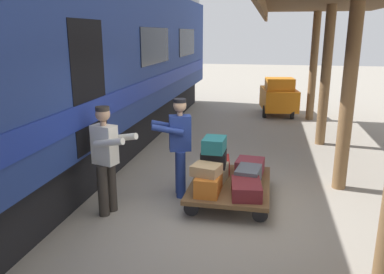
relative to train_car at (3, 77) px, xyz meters
The scene contains 15 objects.
ground_plane 4.26m from the train_car, behind, with size 60.00×60.00×0.00m, color gray.
train_car is the anchor object (origin of this frame).
luggage_cart 4.11m from the train_car, behind, with size 1.31×1.82×0.31m.
suitcase_slate_roller 4.31m from the train_car, behind, with size 0.37×0.54×0.28m, color #4C515B.
suitcase_maroon_trunk 4.28m from the train_car, behind, with size 0.45×0.64×0.22m, color maroon.
suitcase_cream_canvas 3.77m from the train_car, behind, with size 0.40×0.56×0.28m, color beige.
suitcase_orange_carryall 3.72m from the train_car, behind, with size 0.36×0.60×0.30m, color #CC6B23.
suitcase_red_plastic 3.89m from the train_car, 162.26° to the right, with size 0.44×0.54×0.25m, color #AD231E.
suitcase_burgundy_valise 4.40m from the train_car, 164.78° to the right, with size 0.47×0.49×0.26m, color maroon.
suitcase_tan_vintage 3.60m from the train_car, behind, with size 0.42×0.37×0.16m, color tan.
suitcase_black_hardshell 3.67m from the train_car, behind, with size 0.41×0.39×0.26m, color black.
suitcase_teal_softside 3.59m from the train_car, behind, with size 0.35×0.47×0.24m, color #1E666B.
porter_in_overalls 3.05m from the train_car, 167.95° to the right, with size 0.73×0.56×1.70m.
porter_by_door 2.19m from the train_car, behind, with size 0.73×0.55×1.70m.
baggage_tug 9.24m from the train_car, 119.93° to the right, with size 1.34×1.84×1.30m.
Camera 1 is at (-0.49, 5.52, 2.75)m, focal length 36.10 mm.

